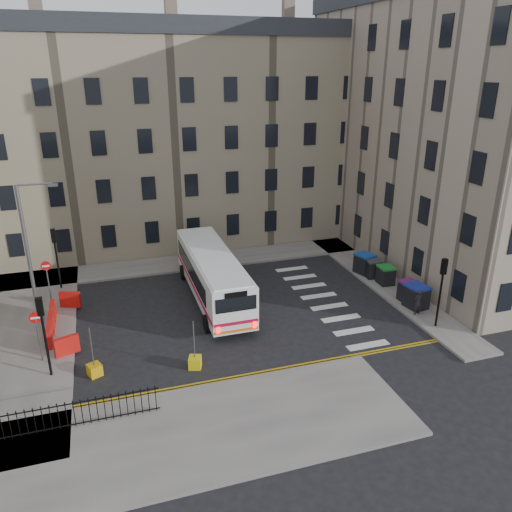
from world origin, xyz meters
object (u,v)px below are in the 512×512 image
wheelie_bin_e (365,263)px  wheelie_bin_a (416,296)px  pedestrian (418,302)px  wheelie_bin_c (386,275)px  bollard_chevron (195,362)px  bus (212,274)px  wheelie_bin_b (409,291)px  streetlamp (28,253)px  wheelie_bin_d (373,268)px  bollard_yellow (95,370)px

wheelie_bin_e → wheelie_bin_a: bearing=-102.9°
wheelie_bin_e → pedestrian: (-0.14, -6.60, 0.08)m
wheelie_bin_e → wheelie_bin_c: bearing=-94.7°
wheelie_bin_a → pedestrian: 0.93m
wheelie_bin_a → bollard_chevron: bearing=179.2°
wheelie_bin_a → pedestrian: bearing=-128.7°
bus → wheelie_bin_a: 12.65m
bus → pedestrian: bus is taller
pedestrian → bollard_chevron: (-13.66, -1.33, -0.64)m
wheelie_bin_a → wheelie_bin_b: (0.07, 0.87, -0.06)m
wheelie_bin_b → wheelie_bin_c: 2.80m
wheelie_bin_a → bollard_chevron: size_ratio=2.46×
wheelie_bin_e → pedestrian: bearing=-107.2°
streetlamp → wheelie_bin_a: size_ratio=5.52×
pedestrian → wheelie_bin_d: bearing=-101.6°
wheelie_bin_b → pedestrian: size_ratio=0.83×
streetlamp → wheelie_bin_c: bearing=-3.8°
streetlamp → bollard_chevron: 11.37m
bus → bollard_chevron: bearing=-109.7°
streetlamp → wheelie_bin_e: 21.83m
wheelie_bin_d → bollard_chevron: 15.71m
wheelie_bin_a → bollard_yellow: wheelie_bin_a is taller
streetlamp → wheelie_bin_a: (21.86, -5.13, -3.46)m
wheelie_bin_a → wheelie_bin_e: wheelie_bin_a is taller
wheelie_bin_e → bollard_chevron: wheelie_bin_e is taller
wheelie_bin_b → bollard_chevron: size_ratio=2.19×
pedestrian → bollard_chevron: 13.74m
wheelie_bin_b → wheelie_bin_e: (-0.39, 4.92, 0.05)m
bus → wheelie_bin_d: (11.39, -0.18, -0.97)m
wheelie_bin_c → wheelie_bin_d: bearing=102.2°
wheelie_bin_e → bollard_chevron: 15.92m
wheelie_bin_a → wheelie_bin_b: 0.87m
wheelie_bin_a → wheelie_bin_e: (-0.32, 5.79, -0.01)m
bus → wheelie_bin_e: (11.19, 0.61, -0.90)m
bollard_yellow → bollard_chevron: size_ratio=1.00×
streetlamp → bus: bearing=0.3°
pedestrian → bollard_yellow: size_ratio=2.64×
pedestrian → bollard_yellow: pedestrian is taller
bus → wheelie_bin_b: bus is taller
streetlamp → wheelie_bin_c: size_ratio=6.54×
bus → wheelie_bin_c: bearing=-7.5°
wheelie_bin_a → wheelie_bin_c: (0.11, 3.66, -0.10)m
streetlamp → wheelie_bin_c: (21.97, -1.46, -3.56)m
bus → streetlamp: bearing=-179.8°
bus → pedestrian: size_ratio=7.13×
wheelie_bin_a → bollard_yellow: size_ratio=2.46×
wheelie_bin_d → bus: bearing=-171.5°
wheelie_bin_b → wheelie_bin_c: size_ratio=1.06×
bus → wheelie_bin_e: size_ratio=7.31×
wheelie_bin_c → wheelie_bin_e: 2.17m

